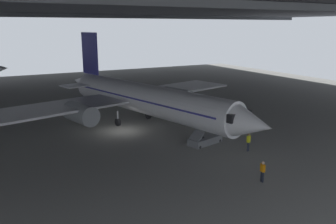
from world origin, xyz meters
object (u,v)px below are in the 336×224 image
at_px(airplane_main, 143,98).
at_px(crew_worker_near_nose, 263,170).
at_px(boarding_stairs, 205,137).
at_px(crew_worker_by_stairs, 248,141).

bearing_deg(airplane_main, crew_worker_near_nose, -85.63).
xyz_separation_m(boarding_stairs, crew_worker_near_nose, (-1.35, -9.60, 0.22)).
xyz_separation_m(airplane_main, crew_worker_by_stairs, (5.05, -12.86, -2.30)).
bearing_deg(crew_worker_near_nose, airplane_main, 94.37).
relative_size(crew_worker_near_nose, crew_worker_by_stairs, 0.94).
bearing_deg(crew_worker_by_stairs, boarding_stairs, 120.77).
distance_m(airplane_main, crew_worker_near_nose, 18.85).
height_order(airplane_main, boarding_stairs, airplane_main).
bearing_deg(boarding_stairs, airplane_main, 107.06).
relative_size(boarding_stairs, crew_worker_near_nose, 2.73).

